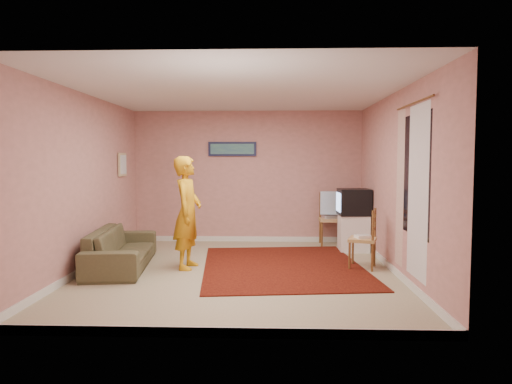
{
  "coord_description": "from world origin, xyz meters",
  "views": [
    {
      "loc": [
        0.48,
        -6.56,
        1.63
      ],
      "look_at": [
        0.23,
        0.6,
        1.13
      ],
      "focal_mm": 32.0,
      "sensor_mm": 36.0,
      "label": 1
    }
  ],
  "objects_px": {
    "chair_a": "(331,213)",
    "person": "(188,212)",
    "sofa": "(122,248)",
    "chair_b": "(363,232)",
    "tv_cabinet": "(353,233)",
    "crt_tv": "(354,202)"
  },
  "relations": [
    {
      "from": "tv_cabinet",
      "to": "crt_tv",
      "type": "distance_m",
      "value": 0.56
    },
    {
      "from": "tv_cabinet",
      "to": "crt_tv",
      "type": "relative_size",
      "value": 1.14
    },
    {
      "from": "chair_a",
      "to": "crt_tv",
      "type": "bearing_deg",
      "value": -61.58
    },
    {
      "from": "tv_cabinet",
      "to": "sofa",
      "type": "distance_m",
      "value": 3.99
    },
    {
      "from": "crt_tv",
      "to": "chair_a",
      "type": "relative_size",
      "value": 1.04
    },
    {
      "from": "tv_cabinet",
      "to": "person",
      "type": "height_order",
      "value": "person"
    },
    {
      "from": "chair_a",
      "to": "chair_b",
      "type": "relative_size",
      "value": 1.08
    },
    {
      "from": "crt_tv",
      "to": "person",
      "type": "distance_m",
      "value": 3.06
    },
    {
      "from": "chair_a",
      "to": "person",
      "type": "height_order",
      "value": "person"
    },
    {
      "from": "sofa",
      "to": "chair_b",
      "type": "bearing_deg",
      "value": -95.96
    },
    {
      "from": "tv_cabinet",
      "to": "chair_a",
      "type": "bearing_deg",
      "value": 117.92
    },
    {
      "from": "tv_cabinet",
      "to": "chair_b",
      "type": "relative_size",
      "value": 1.28
    },
    {
      "from": "person",
      "to": "chair_b",
      "type": "bearing_deg",
      "value": -82.34
    },
    {
      "from": "chair_b",
      "to": "chair_a",
      "type": "bearing_deg",
      "value": -155.59
    },
    {
      "from": "sofa",
      "to": "person",
      "type": "bearing_deg",
      "value": -97.92
    },
    {
      "from": "chair_a",
      "to": "person",
      "type": "bearing_deg",
      "value": -139.55
    },
    {
      "from": "person",
      "to": "chair_a",
      "type": "bearing_deg",
      "value": -44.6
    },
    {
      "from": "crt_tv",
      "to": "person",
      "type": "bearing_deg",
      "value": -154.81
    },
    {
      "from": "crt_tv",
      "to": "chair_a",
      "type": "bearing_deg",
      "value": 115.75
    },
    {
      "from": "crt_tv",
      "to": "chair_b",
      "type": "distance_m",
      "value": 1.35
    },
    {
      "from": "tv_cabinet",
      "to": "chair_b",
      "type": "bearing_deg",
      "value": -94.39
    },
    {
      "from": "tv_cabinet",
      "to": "sofa",
      "type": "xyz_separation_m",
      "value": [
        -3.75,
        -1.37,
        -0.03
      ]
    }
  ]
}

